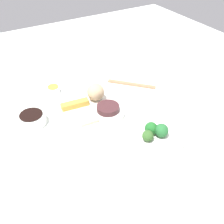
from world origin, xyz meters
TOP-DOWN VIEW (x-y plane):
  - tabletop at (0.00, 0.00)m, footprint 2.20×2.20m
  - main_plate at (0.04, 0.03)m, footprint 0.27×0.27m
  - rice_scoop at (0.09, -0.02)m, footprint 0.07×0.07m
  - spring_roll at (0.09, 0.08)m, footprint 0.04×0.12m
  - crab_rangoon_wonton at (-0.01, 0.07)m, footprint 0.07×0.07m
  - stir_fry_heap at (-0.00, -0.02)m, footprint 0.09×0.09m
  - broccoli_plate at (-0.22, -0.10)m, footprint 0.20×0.20m
  - broccoli_floret_0 at (-0.22, -0.06)m, footprint 0.04×0.04m
  - broccoli_floret_1 at (-0.22, -0.11)m, footprint 0.05×0.05m
  - broccoli_floret_2 at (-0.19, -0.09)m, footprint 0.05×0.05m
  - soy_sauce_bowl at (0.09, 0.26)m, footprint 0.11×0.11m
  - soy_sauce_bowl_liquid at (0.09, 0.26)m, footprint 0.09×0.09m
  - sauce_ramekin_hot_mustard at (0.26, 0.11)m, footprint 0.06×0.06m
  - sauce_ramekin_hot_mustard_liquid at (0.26, 0.11)m, footprint 0.05×0.05m
  - chopsticks_pair at (0.13, -0.23)m, footprint 0.18×0.17m

SIDE VIEW (x-z plane):
  - tabletop at x=0.00m, z-range 0.00..0.02m
  - chopsticks_pair at x=0.13m, z-range 0.02..0.03m
  - broccoli_plate at x=-0.22m, z-range 0.02..0.03m
  - main_plate at x=0.04m, z-range 0.02..0.04m
  - sauce_ramekin_hot_mustard at x=0.26m, z-range 0.02..0.05m
  - soy_sauce_bowl at x=0.09m, z-range 0.02..0.06m
  - crab_rangoon_wonton at x=-0.01m, z-range 0.04..0.05m
  - stir_fry_heap at x=0.00m, z-range 0.04..0.06m
  - spring_roll at x=0.09m, z-range 0.04..0.06m
  - sauce_ramekin_hot_mustard_liquid at x=0.26m, z-range 0.05..0.05m
  - broccoli_floret_0 at x=-0.22m, z-range 0.03..0.07m
  - broccoli_floret_2 at x=-0.19m, z-range 0.03..0.08m
  - broccoli_floret_1 at x=-0.22m, z-range 0.03..0.08m
  - soy_sauce_bowl_liquid at x=0.09m, z-range 0.06..0.07m
  - rice_scoop at x=0.09m, z-range 0.04..0.11m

